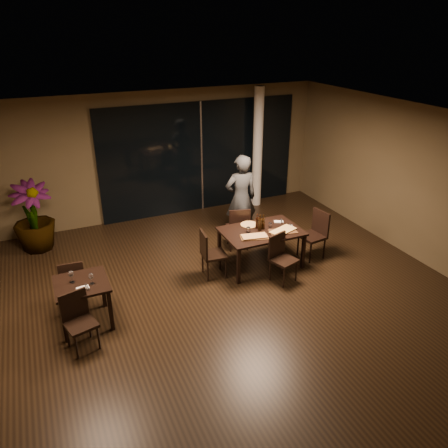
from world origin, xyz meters
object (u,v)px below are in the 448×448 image
Objects in this scene: side_table at (82,290)px; bottle_c at (257,221)px; diner at (241,198)px; main_table at (261,234)px; bottle_b at (263,222)px; chair_main_far at (239,226)px; chair_main_near at (281,255)px; chair_main_left at (210,252)px; bottle_a at (260,223)px; chair_main_right at (316,232)px; potted_plant at (33,217)px; chair_side_near at (78,318)px; chair_side_far at (73,280)px.

bottle_c is at bearing 10.58° from side_table.
diner is 1.09m from bottle_c.
main_table is 0.23m from bottle_b.
bottle_b is (0.18, -0.72, 0.37)m from chair_main_far.
chair_main_near is 0.84m from bottle_c.
diner reaches higher than bottle_b.
chair_main_left is (-1.07, 0.01, -0.16)m from main_table.
bottle_a reaches higher than chair_main_left.
chair_main_far is at bearing -132.85° from chair_main_right.
chair_main_far is at bearing -24.14° from potted_plant.
bottle_c reaches higher than chair_main_left.
potted_plant is (-5.14, 2.62, 0.19)m from chair_main_right.
chair_side_near is at bearing 168.85° from chair_main_near.
chair_main_near is 0.96× the size of chair_main_left.
chair_side_far is at bearing -78.82° from potted_plant.
chair_main_far is 0.64× the size of potted_plant.
chair_main_near reaches higher than side_table.
diner is at bearing 25.66° from side_table.
side_table is at bearing 160.70° from chair_main_near.
bottle_b reaches higher than chair_main_far.
bottle_c is at bearing -77.95° from chair_main_left.
chair_main_far is (3.29, 1.27, -0.10)m from side_table.
chair_side_near is 3.72m from bottle_c.
main_table is 1.53× the size of chair_main_right.
side_table is 3.06m from potted_plant.
diner is 1.29× the size of potted_plant.
chair_main_left is at bearing 52.63° from chair_main_far.
diner reaches higher than chair_main_right.
chair_main_right is (2.24, -0.13, 0.03)m from chair_main_left.
main_table is 1.02× the size of potted_plant.
diner is at bearing 83.20° from main_table.
chair_main_near is at bearing 93.06° from diner.
chair_main_left is 0.95× the size of chair_main_right.
chair_main_far is 3.87m from chair_side_near.
bottle_b reaches higher than main_table.
side_table is 2.39m from chair_main_left.
chair_main_right is at bearing -8.83° from bottle_b.
bottle_a is (3.51, 1.03, 0.42)m from chair_side_near.
chair_main_far is at bearing 21.14° from side_table.
bottle_c is at bearing -174.56° from chair_side_far.
side_table is 2.76× the size of bottle_b.
main_table is 3.44m from side_table.
potted_plant is at bearing -125.14° from chair_main_right.
chair_main_far is (-0.11, 0.77, -0.15)m from main_table.
main_table is 3.50m from chair_side_far.
side_table is at bearing 103.77° from chair_side_far.
chair_side_far is at bearing 178.48° from main_table.
chair_main_left is 1.09× the size of chair_side_far.
diner is 1.16m from bottle_b.
bottle_c is (3.94, -2.37, 0.16)m from potted_plant.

